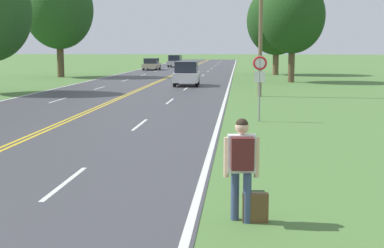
{
  "coord_description": "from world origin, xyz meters",
  "views": [
    {
      "loc": [
        7.05,
        -3.85,
        3.04
      ],
      "look_at": [
        5.86,
        9.57,
        1.08
      ],
      "focal_mm": 50.0,
      "sensor_mm": 36.0,
      "label": 1
    }
  ],
  "objects_px": {
    "car_white_suv_mid_near": "(187,73)",
    "car_champagne_sedan_mid_far": "(152,64)",
    "hitchhiker_person": "(242,159)",
    "suitcase": "(255,208)",
    "traffic_sign": "(260,72)",
    "car_silver_van_receding": "(175,61)",
    "tree_right_cluster": "(293,16)",
    "tree_mid_treeline": "(277,21)",
    "tree_left_verge": "(59,10)"
  },
  "relations": [
    {
      "from": "suitcase",
      "to": "car_silver_van_receding",
      "type": "relative_size",
      "value": 0.13
    },
    {
      "from": "hitchhiker_person",
      "to": "tree_left_verge",
      "type": "bearing_deg",
      "value": 17.59
    },
    {
      "from": "hitchhiker_person",
      "to": "tree_mid_treeline",
      "type": "relative_size",
      "value": 0.19
    },
    {
      "from": "car_silver_van_receding",
      "to": "hitchhiker_person",
      "type": "bearing_deg",
      "value": -171.38
    },
    {
      "from": "tree_mid_treeline",
      "to": "tree_left_verge",
      "type": "bearing_deg",
      "value": -164.23
    },
    {
      "from": "hitchhiker_person",
      "to": "car_silver_van_receding",
      "type": "height_order",
      "value": "hitchhiker_person"
    },
    {
      "from": "suitcase",
      "to": "car_white_suv_mid_near",
      "type": "xyz_separation_m",
      "value": [
        -4.39,
        32.13,
        0.73
      ]
    },
    {
      "from": "hitchhiker_person",
      "to": "car_silver_van_receding",
      "type": "distance_m",
      "value": 70.62
    },
    {
      "from": "hitchhiker_person",
      "to": "traffic_sign",
      "type": "relative_size",
      "value": 0.68
    },
    {
      "from": "suitcase",
      "to": "tree_right_cluster",
      "type": "bearing_deg",
      "value": -11.17
    },
    {
      "from": "hitchhiker_person",
      "to": "traffic_sign",
      "type": "xyz_separation_m",
      "value": [
        0.75,
        12.69,
        0.9
      ]
    },
    {
      "from": "car_white_suv_mid_near",
      "to": "hitchhiker_person",
      "type": "bearing_deg",
      "value": 5.32
    },
    {
      "from": "tree_left_verge",
      "to": "tree_right_cluster",
      "type": "xyz_separation_m",
      "value": [
        22.15,
        -5.8,
        -1.08
      ]
    },
    {
      "from": "car_white_suv_mid_near",
      "to": "car_champagne_sedan_mid_far",
      "type": "relative_size",
      "value": 0.91
    },
    {
      "from": "traffic_sign",
      "to": "car_white_suv_mid_near",
      "type": "bearing_deg",
      "value": 104.13
    },
    {
      "from": "suitcase",
      "to": "car_champagne_sedan_mid_far",
      "type": "distance_m",
      "value": 60.74
    },
    {
      "from": "traffic_sign",
      "to": "car_champagne_sedan_mid_far",
      "type": "bearing_deg",
      "value": 104.55
    },
    {
      "from": "tree_right_cluster",
      "to": "car_champagne_sedan_mid_far",
      "type": "height_order",
      "value": "tree_right_cluster"
    },
    {
      "from": "tree_right_cluster",
      "to": "car_silver_van_receding",
      "type": "bearing_deg",
      "value": 113.01
    },
    {
      "from": "tree_right_cluster",
      "to": "car_silver_van_receding",
      "type": "xyz_separation_m",
      "value": [
        -13.91,
        32.76,
        -4.6
      ]
    },
    {
      "from": "car_silver_van_receding",
      "to": "traffic_sign",
      "type": "bearing_deg",
      "value": -168.94
    },
    {
      "from": "tree_left_verge",
      "to": "traffic_sign",
      "type": "bearing_deg",
      "value": -58.49
    },
    {
      "from": "traffic_sign",
      "to": "tree_mid_treeline",
      "type": "relative_size",
      "value": 0.28
    },
    {
      "from": "suitcase",
      "to": "tree_left_verge",
      "type": "xyz_separation_m",
      "value": [
        -18.08,
        43.0,
        6.34
      ]
    },
    {
      "from": "traffic_sign",
      "to": "tree_right_cluster",
      "type": "height_order",
      "value": "tree_right_cluster"
    },
    {
      "from": "hitchhiker_person",
      "to": "tree_mid_treeline",
      "type": "xyz_separation_m",
      "value": [
        3.77,
        49.11,
        4.61
      ]
    },
    {
      "from": "traffic_sign",
      "to": "car_white_suv_mid_near",
      "type": "height_order",
      "value": "traffic_sign"
    },
    {
      "from": "hitchhiker_person",
      "to": "car_champagne_sedan_mid_far",
      "type": "relative_size",
      "value": 0.41
    },
    {
      "from": "tree_right_cluster",
      "to": "car_champagne_sedan_mid_far",
      "type": "bearing_deg",
      "value": 125.09
    },
    {
      "from": "suitcase",
      "to": "tree_mid_treeline",
      "type": "distance_m",
      "value": 49.52
    },
    {
      "from": "traffic_sign",
      "to": "car_silver_van_receding",
      "type": "relative_size",
      "value": 0.62
    },
    {
      "from": "traffic_sign",
      "to": "suitcase",
      "type": "bearing_deg",
      "value": -92.28
    },
    {
      "from": "hitchhiker_person",
      "to": "suitcase",
      "type": "relative_size",
      "value": 3.19
    },
    {
      "from": "traffic_sign",
      "to": "car_silver_van_receding",
      "type": "xyz_separation_m",
      "value": [
        -10.35,
        57.27,
        -1.09
      ]
    },
    {
      "from": "suitcase",
      "to": "tree_right_cluster",
      "type": "relative_size",
      "value": 0.07
    },
    {
      "from": "tree_mid_treeline",
      "to": "car_silver_van_receding",
      "type": "distance_m",
      "value": 25.23
    },
    {
      "from": "tree_left_verge",
      "to": "tree_right_cluster",
      "type": "bearing_deg",
      "value": -14.68
    },
    {
      "from": "hitchhiker_person",
      "to": "suitcase",
      "type": "bearing_deg",
      "value": -92.24
    },
    {
      "from": "tree_right_cluster",
      "to": "car_silver_van_receding",
      "type": "relative_size",
      "value": 2.02
    },
    {
      "from": "car_white_suv_mid_near",
      "to": "car_champagne_sedan_mid_far",
      "type": "distance_m",
      "value": 28.43
    },
    {
      "from": "hitchhiker_person",
      "to": "car_white_suv_mid_near",
      "type": "height_order",
      "value": "car_white_suv_mid_near"
    },
    {
      "from": "car_white_suv_mid_near",
      "to": "car_silver_van_receding",
      "type": "relative_size",
      "value": 0.94
    },
    {
      "from": "car_silver_van_receding",
      "to": "car_white_suv_mid_near",
      "type": "bearing_deg",
      "value": -170.98
    },
    {
      "from": "traffic_sign",
      "to": "car_white_suv_mid_near",
      "type": "relative_size",
      "value": 0.66
    },
    {
      "from": "hitchhiker_person",
      "to": "car_white_suv_mid_near",
      "type": "distance_m",
      "value": 32.41
    },
    {
      "from": "traffic_sign",
      "to": "car_champagne_sedan_mid_far",
      "type": "relative_size",
      "value": 0.6
    },
    {
      "from": "traffic_sign",
      "to": "tree_right_cluster",
      "type": "distance_m",
      "value": 25.02
    },
    {
      "from": "tree_right_cluster",
      "to": "tree_left_verge",
      "type": "bearing_deg",
      "value": 165.32
    },
    {
      "from": "tree_mid_treeline",
      "to": "car_white_suv_mid_near",
      "type": "bearing_deg",
      "value": -115.01
    },
    {
      "from": "suitcase",
      "to": "tree_right_cluster",
      "type": "height_order",
      "value": "tree_right_cluster"
    }
  ]
}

